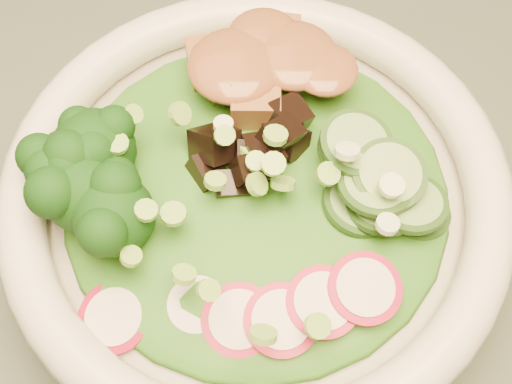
{
  "coord_description": "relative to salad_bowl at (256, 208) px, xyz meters",
  "views": [
    {
      "loc": [
        -0.01,
        -0.06,
        1.18
      ],
      "look_at": [
        -0.01,
        0.14,
        0.82
      ],
      "focal_mm": 50.0,
      "sensor_mm": 36.0,
      "label": 1
    }
  ],
  "objects": [
    {
      "name": "scallion_garnish",
      "position": [
        0.0,
        0.0,
        0.05
      ],
      "size": [
        0.22,
        0.22,
        0.03
      ],
      "primitive_type": null,
      "color": "#7FBC42",
      "rests_on": "salad_bowl"
    },
    {
      "name": "peanut_sauce",
      "position": [
        0.01,
        0.07,
        0.05
      ],
      "size": [
        0.08,
        0.06,
        0.02
      ],
      "primitive_type": "ellipsoid",
      "color": "brown",
      "rests_on": "tofu_cubes"
    },
    {
      "name": "radish_slices",
      "position": [
        -0.0,
        -0.07,
        0.03
      ],
      "size": [
        0.13,
        0.08,
        0.02
      ],
      "primitive_type": null,
      "rotation": [
        0.0,
        0.0,
        -0.28
      ],
      "color": "maroon",
      "rests_on": "salad_bowl"
    },
    {
      "name": "broccoli_florets",
      "position": [
        -0.07,
        0.0,
        0.04
      ],
      "size": [
        0.11,
        0.1,
        0.05
      ],
      "primitive_type": null,
      "rotation": [
        0.0,
        0.0,
        -0.28
      ],
      "color": "black",
      "rests_on": "salad_bowl"
    },
    {
      "name": "lettuce_bed",
      "position": [
        0.0,
        0.0,
        0.02
      ],
      "size": [
        0.23,
        0.23,
        0.03
      ],
      "primitive_type": "ellipsoid",
      "color": "#226415",
      "rests_on": "salad_bowl"
    },
    {
      "name": "mushroom_heap",
      "position": [
        0.0,
        0.01,
        0.04
      ],
      "size": [
        0.1,
        0.1,
        0.04
      ],
      "primitive_type": null,
      "rotation": [
        0.0,
        0.0,
        -0.28
      ],
      "color": "black",
      "rests_on": "salad_bowl"
    },
    {
      "name": "tofu_cubes",
      "position": [
        0.01,
        0.07,
        0.04
      ],
      "size": [
        0.12,
        0.09,
        0.04
      ],
      "primitive_type": null,
      "rotation": [
        0.0,
        0.0,
        -0.28
      ],
      "color": "brown",
      "rests_on": "salad_bowl"
    },
    {
      "name": "salad_bowl",
      "position": [
        0.0,
        0.0,
        0.0
      ],
      "size": [
        0.3,
        0.3,
        0.08
      ],
      "rotation": [
        0.0,
        0.0,
        -0.28
      ],
      "color": "silver",
      "rests_on": "dining_table"
    },
    {
      "name": "cucumber_slices",
      "position": [
        0.07,
        -0.0,
        0.04
      ],
      "size": [
        0.1,
        0.1,
        0.04
      ],
      "primitive_type": null,
      "rotation": [
        0.0,
        0.0,
        -0.28
      ],
      "color": "#76A65C",
      "rests_on": "salad_bowl"
    }
  ]
}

